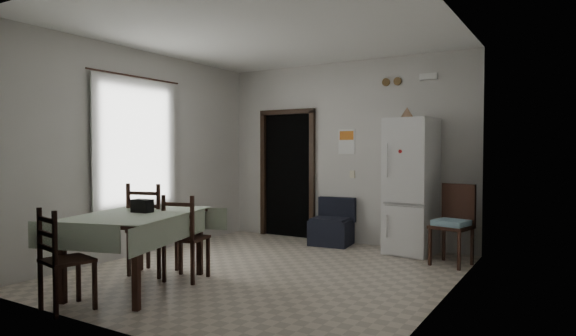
% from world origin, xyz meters
% --- Properties ---
extents(ground, '(4.50, 4.50, 0.00)m').
position_xyz_m(ground, '(0.00, 0.00, 0.00)').
color(ground, '#B8AA97').
rests_on(ground, ground).
extents(ceiling, '(4.20, 4.50, 0.02)m').
position_xyz_m(ceiling, '(0.00, 0.00, 2.90)').
color(ceiling, white).
rests_on(ceiling, ground).
extents(wall_back, '(4.20, 0.02, 2.90)m').
position_xyz_m(wall_back, '(0.00, 2.25, 1.45)').
color(wall_back, beige).
rests_on(wall_back, ground).
extents(wall_front, '(4.20, 0.02, 2.90)m').
position_xyz_m(wall_front, '(0.00, -2.25, 1.45)').
color(wall_front, beige).
rests_on(wall_front, ground).
extents(wall_left, '(0.02, 4.50, 2.90)m').
position_xyz_m(wall_left, '(-2.10, 0.00, 1.45)').
color(wall_left, beige).
rests_on(wall_left, ground).
extents(wall_right, '(0.02, 4.50, 2.90)m').
position_xyz_m(wall_right, '(2.10, 0.00, 1.45)').
color(wall_right, beige).
rests_on(wall_right, ground).
extents(doorway, '(1.06, 0.52, 2.22)m').
position_xyz_m(doorway, '(-1.05, 2.45, 1.06)').
color(doorway, black).
rests_on(doorway, ground).
extents(window_recess, '(0.10, 1.20, 1.60)m').
position_xyz_m(window_recess, '(-2.15, -0.20, 1.55)').
color(window_recess, silver).
rests_on(window_recess, ground).
extents(curtain, '(0.02, 1.45, 1.85)m').
position_xyz_m(curtain, '(-2.04, -0.20, 1.55)').
color(curtain, silver).
rests_on(curtain, ground).
extents(curtain_rod, '(0.02, 1.60, 0.02)m').
position_xyz_m(curtain_rod, '(-2.03, -0.20, 2.50)').
color(curtain_rod, black).
rests_on(curtain_rod, ground).
extents(calendar, '(0.28, 0.02, 0.40)m').
position_xyz_m(calendar, '(0.05, 2.24, 1.62)').
color(calendar, white).
rests_on(calendar, ground).
extents(calendar_image, '(0.24, 0.01, 0.14)m').
position_xyz_m(calendar_image, '(0.05, 2.23, 1.72)').
color(calendar_image, orange).
rests_on(calendar_image, ground).
extents(light_switch, '(0.08, 0.02, 0.12)m').
position_xyz_m(light_switch, '(0.15, 2.24, 1.10)').
color(light_switch, beige).
rests_on(light_switch, ground).
extents(vent_left, '(0.12, 0.03, 0.12)m').
position_xyz_m(vent_left, '(0.70, 2.23, 2.52)').
color(vent_left, brown).
rests_on(vent_left, ground).
extents(vent_right, '(0.12, 0.03, 0.12)m').
position_xyz_m(vent_right, '(0.88, 2.23, 2.52)').
color(vent_right, brown).
rests_on(vent_right, ground).
extents(emergency_light, '(0.25, 0.07, 0.09)m').
position_xyz_m(emergency_light, '(1.35, 2.21, 2.55)').
color(emergency_light, white).
rests_on(emergency_light, ground).
extents(fridge, '(0.70, 0.70, 1.94)m').
position_xyz_m(fridge, '(1.19, 1.93, 0.97)').
color(fridge, silver).
rests_on(fridge, ground).
extents(tan_cone, '(0.21, 0.21, 0.16)m').
position_xyz_m(tan_cone, '(1.12, 1.95, 2.02)').
color(tan_cone, tan).
rests_on(tan_cone, fridge).
extents(navy_seat, '(0.67, 0.65, 0.73)m').
position_xyz_m(navy_seat, '(-0.07, 1.93, 0.37)').
color(navy_seat, black).
rests_on(navy_seat, ground).
extents(corner_chair, '(0.54, 0.54, 1.04)m').
position_xyz_m(corner_chair, '(1.85, 1.50, 0.52)').
color(corner_chair, black).
rests_on(corner_chair, ground).
extents(dining_table, '(1.40, 1.76, 0.80)m').
position_xyz_m(dining_table, '(-0.81, -1.28, 0.40)').
color(dining_table, '#9AAA91').
rests_on(dining_table, ground).
extents(black_bag, '(0.23, 0.15, 0.14)m').
position_xyz_m(black_bag, '(-0.82, -1.21, 0.88)').
color(black_bag, black).
rests_on(black_bag, dining_table).
extents(dining_chair_far_left, '(0.57, 0.57, 1.09)m').
position_xyz_m(dining_chair_far_left, '(-1.12, -0.77, 0.55)').
color(dining_chair_far_left, black).
rests_on(dining_chair_far_left, ground).
extents(dining_chair_far_right, '(0.50, 0.50, 0.98)m').
position_xyz_m(dining_chair_far_right, '(-0.59, -0.77, 0.49)').
color(dining_chair_far_right, black).
rests_on(dining_chair_far_right, ground).
extents(dining_chair_near_head, '(0.48, 0.48, 0.95)m').
position_xyz_m(dining_chair_near_head, '(-0.80, -2.12, 0.48)').
color(dining_chair_near_head, black).
rests_on(dining_chair_near_head, ground).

